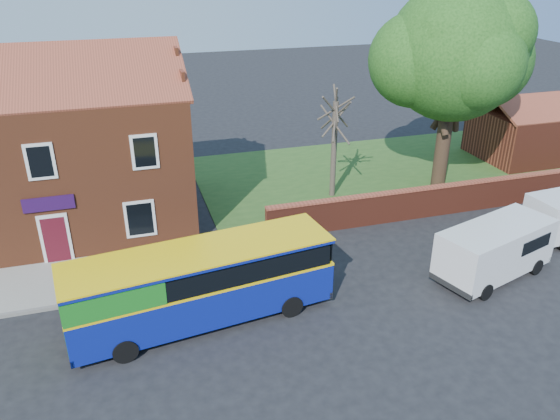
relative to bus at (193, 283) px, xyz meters
name	(u,v)px	position (x,y,z in m)	size (l,w,h in m)	color
ground	(265,340)	(2.08, -1.71, -1.61)	(120.00, 120.00, 0.00)	black
pavement	(58,283)	(-4.92, 4.04, -1.55)	(18.00, 3.50, 0.12)	gray
kerb	(55,307)	(-4.92, 2.29, -1.54)	(18.00, 0.15, 0.14)	slate
grass_strip	(413,169)	(15.08, 11.29, -1.59)	(26.00, 12.00, 0.04)	#426B28
shop_building	(52,157)	(-4.94, 9.78, 1.80)	(12.30, 8.13, 10.50)	brown
boundary_wall	(474,195)	(15.08, 5.29, -0.80)	(22.00, 0.38, 1.60)	maroon
outbuilding	(540,131)	(24.08, 11.29, -0.01)	(8.20, 5.06, 4.17)	maroon
bus	(193,283)	(0.00, 0.00, 0.00)	(9.53, 3.55, 2.84)	navy
van_near	(495,248)	(12.06, -0.41, -0.36)	(5.48, 3.44, 2.24)	white
large_tree	(454,56)	(15.26, 8.87, 5.55)	(8.97, 7.09, 10.94)	black
bare_tree	(334,145)	(8.86, 9.05, 1.30)	(2.13, 2.54, 5.68)	#4C4238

